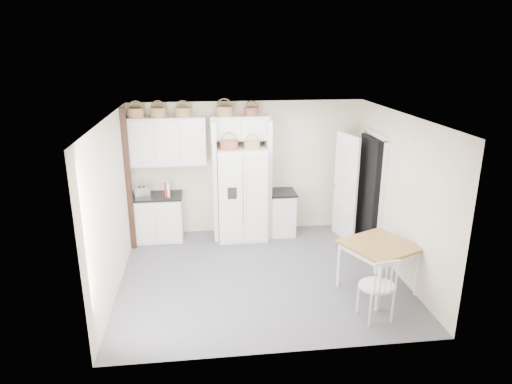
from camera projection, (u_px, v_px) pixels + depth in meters
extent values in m
plane|color=#525156|center=(261.00, 275.00, 7.49)|extent=(4.50, 4.50, 0.00)
plane|color=white|center=(261.00, 117.00, 6.69)|extent=(4.50, 4.50, 0.00)
plane|color=beige|center=(247.00, 168.00, 8.98)|extent=(4.50, 0.00, 4.50)
plane|color=beige|center=(112.00, 206.00, 6.83)|extent=(0.00, 4.00, 4.00)
plane|color=beige|center=(399.00, 195.00, 7.35)|extent=(0.00, 4.00, 4.00)
cube|color=white|center=(242.00, 194.00, 8.74)|extent=(0.92, 0.74, 1.78)
cube|color=silver|center=(158.00, 218.00, 8.76)|extent=(0.93, 0.59, 0.86)
cube|color=silver|center=(282.00, 213.00, 9.05)|extent=(0.48, 0.57, 0.84)
cube|color=brown|center=(378.00, 267.00, 6.91)|extent=(1.24, 1.24, 0.78)
cube|color=silver|center=(377.00, 286.00, 6.18)|extent=(0.55, 0.52, 0.99)
cube|color=black|center=(156.00, 196.00, 8.62)|extent=(0.97, 0.62, 0.04)
cube|color=black|center=(282.00, 193.00, 8.91)|extent=(0.51, 0.61, 0.04)
cube|color=silver|center=(142.00, 192.00, 8.48)|extent=(0.32, 0.24, 0.20)
cube|color=red|center=(165.00, 190.00, 8.53)|extent=(0.05, 0.16, 0.24)
cube|color=white|center=(169.00, 189.00, 8.53)|extent=(0.04, 0.17, 0.26)
cylinder|color=#976A43|center=(136.00, 113.00, 8.24)|extent=(0.30, 0.30, 0.17)
cylinder|color=#976A43|center=(158.00, 112.00, 8.28)|extent=(0.29, 0.29, 0.17)
cylinder|color=#976A43|center=(183.00, 112.00, 8.34)|extent=(0.29, 0.29, 0.17)
cylinder|color=#976A43|center=(224.00, 111.00, 8.42)|extent=(0.32, 0.32, 0.18)
cylinder|color=brown|center=(252.00, 111.00, 8.48)|extent=(0.27, 0.27, 0.15)
cylinder|color=brown|center=(229.00, 145.00, 8.32)|extent=(0.32, 0.32, 0.17)
cylinder|color=#976A43|center=(252.00, 145.00, 8.37)|extent=(0.29, 0.29, 0.15)
cube|color=silver|center=(168.00, 141.00, 8.46)|extent=(1.40, 0.34, 0.90)
cube|color=silver|center=(240.00, 128.00, 8.55)|extent=(1.12, 0.34, 0.45)
cube|color=silver|center=(215.00, 180.00, 8.67)|extent=(0.08, 0.60, 2.30)
cube|color=silver|center=(268.00, 179.00, 8.79)|extent=(0.08, 0.60, 2.30)
cube|color=black|center=(129.00, 181.00, 8.11)|extent=(0.09, 0.09, 2.60)
cube|color=black|center=(370.00, 192.00, 8.37)|extent=(0.18, 0.85, 2.05)
cube|color=white|center=(345.00, 188.00, 8.65)|extent=(0.21, 0.79, 2.05)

